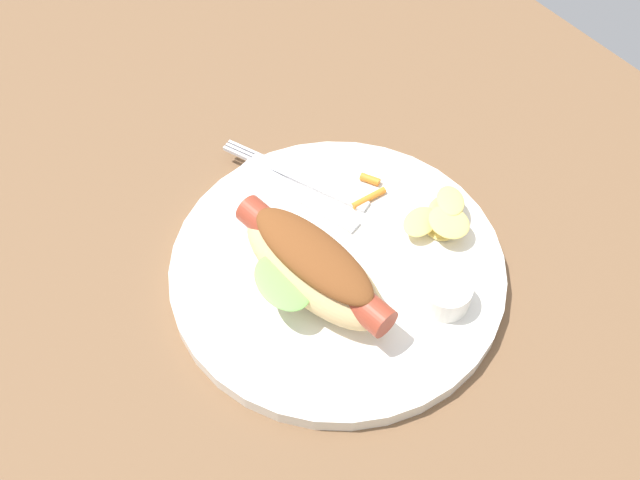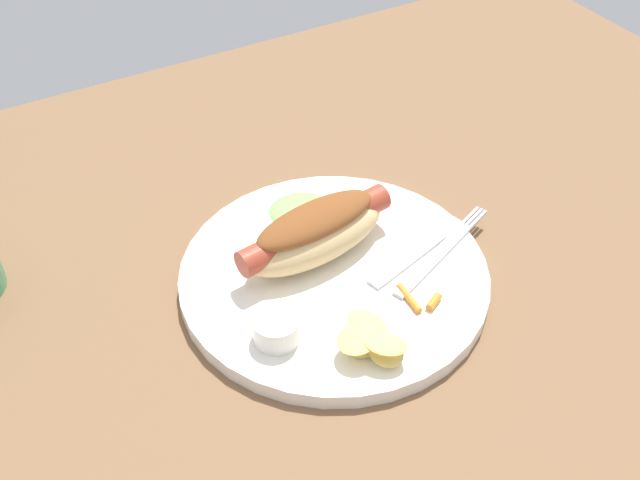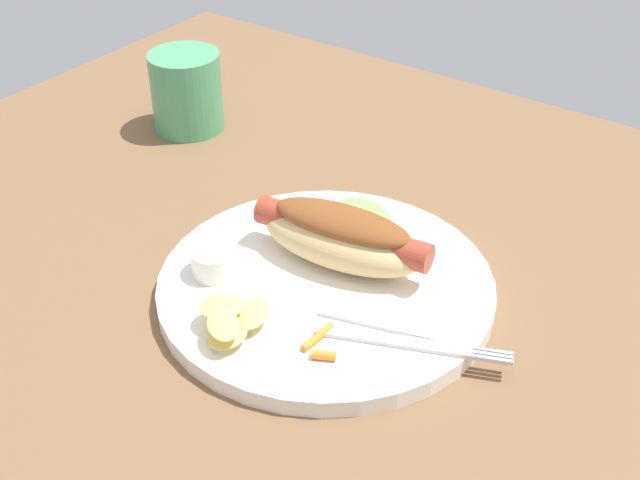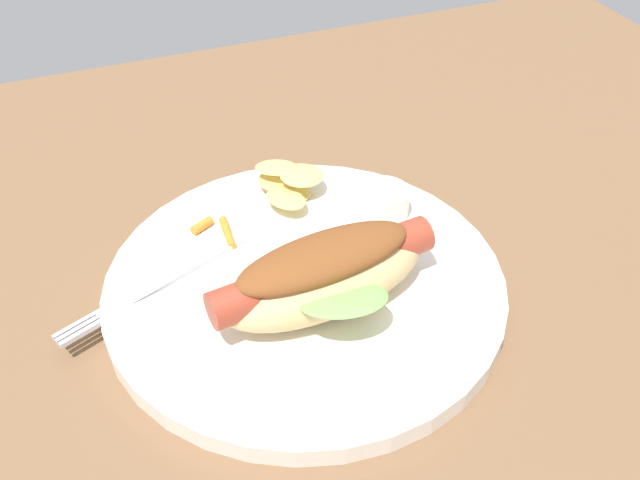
{
  "view_description": "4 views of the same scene",
  "coord_description": "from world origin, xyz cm",
  "px_view_note": "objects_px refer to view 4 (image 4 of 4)",
  "views": [
    {
      "loc": [
        33.87,
        -22.55,
        57.95
      ],
      "look_at": [
        2.11,
        1.58,
        3.62
      ],
      "focal_mm": 43.9,
      "sensor_mm": 36.0,
      "label": 1
    },
    {
      "loc": [
        30.55,
        46.5,
        52.26
      ],
      "look_at": [
        5.54,
        2.21,
        6.27
      ],
      "focal_mm": 42.79,
      "sensor_mm": 36.0,
      "label": 2
    },
    {
      "loc": [
        -29.15,
        49.52,
        46.58
      ],
      "look_at": [
        4.79,
        1.82,
        5.33
      ],
      "focal_mm": 47.13,
      "sensor_mm": 36.0,
      "label": 3
    },
    {
      "loc": [
        -9.06,
        -34.21,
        37.99
      ],
      "look_at": [
        5.17,
        2.11,
        4.89
      ],
      "focal_mm": 40.42,
      "sensor_mm": 36.0,
      "label": 4
    }
  ],
  "objects_px": {
    "fork": "(159,284)",
    "carrot_garnish": "(214,230)",
    "hot_dog": "(325,274)",
    "sauce_ramekin": "(383,202)",
    "chips_pile": "(287,183)",
    "plate": "(305,286)",
    "knife": "(188,288)"
  },
  "relations": [
    {
      "from": "hot_dog",
      "to": "carrot_garnish",
      "type": "bearing_deg",
      "value": -70.49
    },
    {
      "from": "knife",
      "to": "chips_pile",
      "type": "bearing_deg",
      "value": -157.78
    },
    {
      "from": "sauce_ramekin",
      "to": "chips_pile",
      "type": "bearing_deg",
      "value": 140.72
    },
    {
      "from": "plate",
      "to": "chips_pile",
      "type": "bearing_deg",
      "value": 77.74
    },
    {
      "from": "sauce_ramekin",
      "to": "fork",
      "type": "bearing_deg",
      "value": -174.8
    },
    {
      "from": "hot_dog",
      "to": "chips_pile",
      "type": "bearing_deg",
      "value": -105.19
    },
    {
      "from": "knife",
      "to": "chips_pile",
      "type": "xyz_separation_m",
      "value": [
        0.1,
        0.08,
        0.01
      ]
    },
    {
      "from": "plate",
      "to": "chips_pile",
      "type": "height_order",
      "value": "chips_pile"
    },
    {
      "from": "knife",
      "to": "plate",
      "type": "bearing_deg",
      "value": 151.49
    },
    {
      "from": "chips_pile",
      "to": "plate",
      "type": "bearing_deg",
      "value": -102.26
    },
    {
      "from": "fork",
      "to": "hot_dog",
      "type": "bearing_deg",
      "value": 127.5
    },
    {
      "from": "hot_dog",
      "to": "chips_pile",
      "type": "height_order",
      "value": "hot_dog"
    },
    {
      "from": "hot_dog",
      "to": "sauce_ramekin",
      "type": "xyz_separation_m",
      "value": [
        0.08,
        0.08,
        -0.02
      ]
    },
    {
      "from": "knife",
      "to": "chips_pile",
      "type": "distance_m",
      "value": 0.13
    },
    {
      "from": "plate",
      "to": "knife",
      "type": "height_order",
      "value": "knife"
    },
    {
      "from": "chips_pile",
      "to": "carrot_garnish",
      "type": "xyz_separation_m",
      "value": [
        -0.07,
        -0.03,
        -0.01
      ]
    },
    {
      "from": "plate",
      "to": "carrot_garnish",
      "type": "relative_size",
      "value": 7.2
    },
    {
      "from": "hot_dog",
      "to": "sauce_ramekin",
      "type": "relative_size",
      "value": 4.02
    },
    {
      "from": "hot_dog",
      "to": "knife",
      "type": "distance_m",
      "value": 0.1
    },
    {
      "from": "hot_dog",
      "to": "fork",
      "type": "relative_size",
      "value": 1.13
    },
    {
      "from": "sauce_ramekin",
      "to": "carrot_garnish",
      "type": "distance_m",
      "value": 0.14
    },
    {
      "from": "plate",
      "to": "hot_dog",
      "type": "bearing_deg",
      "value": -82.85
    },
    {
      "from": "sauce_ramekin",
      "to": "plate",
      "type": "bearing_deg",
      "value": -150.62
    },
    {
      "from": "sauce_ramekin",
      "to": "carrot_garnish",
      "type": "height_order",
      "value": "sauce_ramekin"
    },
    {
      "from": "fork",
      "to": "carrot_garnish",
      "type": "xyz_separation_m",
      "value": [
        0.05,
        0.04,
        0.0
      ]
    },
    {
      "from": "hot_dog",
      "to": "carrot_garnish",
      "type": "relative_size",
      "value": 4.1
    },
    {
      "from": "sauce_ramekin",
      "to": "chips_pile",
      "type": "height_order",
      "value": "chips_pile"
    },
    {
      "from": "hot_dog",
      "to": "chips_pile",
      "type": "relative_size",
      "value": 2.18
    },
    {
      "from": "carrot_garnish",
      "to": "chips_pile",
      "type": "bearing_deg",
      "value": 20.37
    },
    {
      "from": "sauce_ramekin",
      "to": "knife",
      "type": "xyz_separation_m",
      "value": [
        -0.17,
        -0.03,
        -0.01
      ]
    },
    {
      "from": "hot_dog",
      "to": "sauce_ramekin",
      "type": "height_order",
      "value": "hot_dog"
    },
    {
      "from": "sauce_ramekin",
      "to": "chips_pile",
      "type": "xyz_separation_m",
      "value": [
        -0.06,
        0.05,
        0.0
      ]
    }
  ]
}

